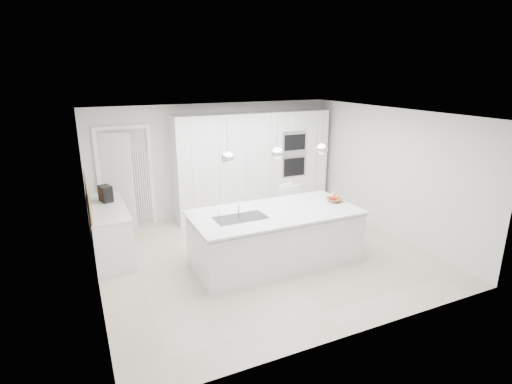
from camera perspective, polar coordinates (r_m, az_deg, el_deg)
name	(u,v)px	position (r m, az deg, el deg)	size (l,w,h in m)	color
floor	(263,255)	(7.24, 1.01, -9.00)	(5.50, 5.50, 0.00)	#BAAD98
wall_back	(215,160)	(9.03, -5.89, 4.58)	(5.50, 5.50, 0.00)	silver
wall_left	(90,211)	(6.16, -22.65, -2.51)	(5.00, 5.00, 0.00)	silver
ceiling	(264,114)	(6.55, 1.12, 11.11)	(5.50, 5.50, 0.00)	white
tall_cabinets	(253,164)	(9.07, -0.45, 4.08)	(3.60, 0.60, 2.30)	white
oven_stack	(294,154)	(9.16, 5.51, 5.41)	(0.62, 0.04, 1.05)	#A5A5A8
doorway_frame	(126,179)	(8.64, -18.08, 1.73)	(1.11, 0.08, 2.13)	white
hallway_door	(114,182)	(8.58, -19.67, 1.33)	(0.82, 0.04, 2.00)	white
radiator	(143,186)	(8.72, -15.89, 0.86)	(0.32, 0.04, 1.40)	white
left_base_cabinets	(110,232)	(7.58, -20.18, -5.32)	(0.60, 1.80, 0.86)	white
left_worktop	(107,208)	(7.43, -20.52, -2.10)	(0.62, 1.82, 0.04)	silver
oak_backsplash	(87,195)	(7.34, -22.97, -0.38)	(0.02, 1.80, 0.50)	olive
island_base	(276,238)	(6.86, 2.88, -6.59)	(2.80, 1.20, 0.86)	white
island_worktop	(275,212)	(6.73, 2.74, -2.92)	(2.84, 1.40, 0.04)	silver
island_sink	(241,223)	(6.45, -2.20, -4.38)	(0.84, 0.44, 0.18)	#3F3F42
island_tap	(239,205)	(6.56, -2.50, -1.87)	(0.02, 0.02, 0.30)	white
pendant_left	(228,158)	(6.07, -4.06, 4.88)	(0.20, 0.20, 0.20)	white
pendant_mid	(277,153)	(6.42, 3.08, 5.55)	(0.20, 0.20, 0.20)	white
pendant_right	(322,149)	(6.85, 9.42, 6.06)	(0.20, 0.20, 0.20)	white
fruit_bowl	(335,200)	(7.33, 11.19, -1.10)	(0.29, 0.29, 0.07)	olive
espresso_machine	(106,194)	(7.67, -20.70, -0.23)	(0.18, 0.27, 0.29)	black
bar_stool_left	(288,212)	(7.79, 4.64, -2.90)	(0.35, 0.49, 1.06)	white
bar_stool_right	(298,211)	(7.96, 6.02, -2.75)	(0.33, 0.46, 0.99)	white
apple_a	(335,198)	(7.30, 11.16, -0.90)	(0.08, 0.08, 0.08)	red
apple_b	(332,198)	(7.32, 10.74, -0.82)	(0.08, 0.08, 0.08)	red
apple_c	(331,197)	(7.33, 10.71, -0.77)	(0.08, 0.08, 0.08)	red
apple_extra_3	(333,197)	(7.36, 10.91, -0.73)	(0.08, 0.08, 0.08)	red
banana_bunch	(335,195)	(7.34, 11.19, -0.39)	(0.22, 0.22, 0.03)	yellow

